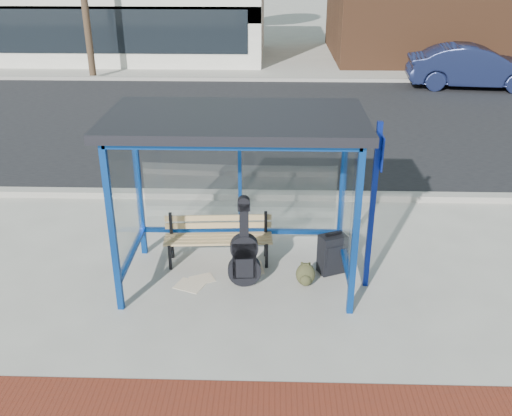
{
  "coord_description": "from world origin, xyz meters",
  "views": [
    {
      "loc": [
        0.47,
        -6.97,
        4.36
      ],
      "look_at": [
        0.25,
        0.2,
        1.04
      ],
      "focal_mm": 40.0,
      "sensor_mm": 36.0,
      "label": 1
    }
  ],
  "objects_px": {
    "suitcase": "(332,254)",
    "backpack": "(306,275)",
    "guitar_bag": "(244,256)",
    "bench": "(218,235)",
    "parked_car": "(474,67)"
  },
  "relations": [
    {
      "from": "guitar_bag",
      "to": "suitcase",
      "type": "bearing_deg",
      "value": 11.62
    },
    {
      "from": "bench",
      "to": "backpack",
      "type": "xyz_separation_m",
      "value": [
        1.27,
        -0.64,
        -0.27
      ]
    },
    {
      "from": "guitar_bag",
      "to": "suitcase",
      "type": "height_order",
      "value": "guitar_bag"
    },
    {
      "from": "bench",
      "to": "guitar_bag",
      "type": "distance_m",
      "value": 0.78
    },
    {
      "from": "guitar_bag",
      "to": "backpack",
      "type": "height_order",
      "value": "guitar_bag"
    },
    {
      "from": "suitcase",
      "to": "backpack",
      "type": "distance_m",
      "value": 0.55
    },
    {
      "from": "guitar_bag",
      "to": "bench",
      "type": "bearing_deg",
      "value": 117.46
    },
    {
      "from": "suitcase",
      "to": "bench",
      "type": "bearing_deg",
      "value": 146.37
    },
    {
      "from": "backpack",
      "to": "parked_car",
      "type": "height_order",
      "value": "parked_car"
    },
    {
      "from": "guitar_bag",
      "to": "suitcase",
      "type": "relative_size",
      "value": 1.95
    },
    {
      "from": "backpack",
      "to": "suitcase",
      "type": "bearing_deg",
      "value": 43.27
    },
    {
      "from": "bench",
      "to": "suitcase",
      "type": "height_order",
      "value": "bench"
    },
    {
      "from": "guitar_bag",
      "to": "parked_car",
      "type": "xyz_separation_m",
      "value": [
        6.98,
        12.36,
        0.24
      ]
    },
    {
      "from": "suitcase",
      "to": "backpack",
      "type": "height_order",
      "value": "suitcase"
    },
    {
      "from": "suitcase",
      "to": "guitar_bag",
      "type": "bearing_deg",
      "value": 172.7
    }
  ]
}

